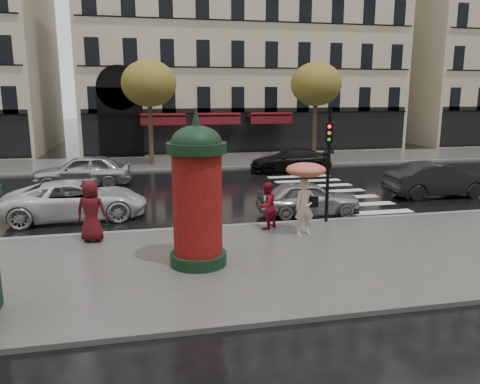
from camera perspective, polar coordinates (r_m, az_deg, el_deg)
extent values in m
plane|color=black|center=(13.39, 0.29, -8.10)|extent=(160.00, 160.00, 0.00)
cube|color=#474744|center=(12.91, 0.77, -8.59)|extent=(90.00, 7.00, 0.12)
cube|color=#474744|center=(31.72, -7.10, 3.63)|extent=(90.00, 6.00, 0.12)
cube|color=slate|center=(16.16, -2.00, -4.30)|extent=(90.00, 0.25, 0.14)
cube|color=slate|center=(28.77, -6.57, 2.82)|extent=(90.00, 0.25, 0.14)
cube|color=silver|center=(23.99, 9.41, 0.76)|extent=(3.60, 11.75, 0.01)
cube|color=#B7A88C|center=(43.51, -0.50, 19.07)|extent=(26.00, 14.00, 20.00)
cylinder|color=#38281C|center=(30.36, -10.86, 7.96)|extent=(0.28, 0.28, 5.20)
ellipsoid|color=#616821|center=(30.30, -11.05, 12.87)|extent=(3.40, 3.40, 2.89)
cylinder|color=#38281C|center=(32.53, 9.11, 8.28)|extent=(0.28, 0.28, 5.20)
ellipsoid|color=#616821|center=(32.47, 9.26, 12.86)|extent=(3.40, 3.40, 2.89)
imported|color=beige|center=(15.05, 7.91, -1.86)|extent=(0.70, 0.50, 1.82)
cylinder|color=black|center=(14.92, 7.98, 0.40)|extent=(0.02, 0.02, 1.15)
ellipsoid|color=red|center=(14.82, 8.04, 2.70)|extent=(1.26, 1.26, 0.44)
cone|color=black|center=(14.78, 8.07, 3.67)|extent=(0.04, 0.04, 0.10)
cube|color=black|center=(15.04, 8.98, -1.19)|extent=(0.27, 0.12, 0.34)
imported|color=maroon|center=(15.67, 3.27, -1.66)|extent=(0.97, 0.94, 1.58)
imported|color=#490E12|center=(14.97, -17.67, -2.24)|extent=(1.05, 0.82, 1.89)
cylinder|color=black|center=(12.66, -5.08, -8.01)|extent=(1.50, 1.50, 0.32)
cylinder|color=maroon|center=(12.23, -5.21, -1.37)|extent=(1.29, 1.29, 2.68)
cylinder|color=black|center=(11.98, -5.34, 5.38)|extent=(1.54, 1.54, 0.27)
ellipsoid|color=black|center=(11.97, -5.35, 5.89)|extent=(1.33, 1.33, 0.93)
cone|color=black|center=(11.91, -5.41, 9.23)|extent=(0.21, 0.21, 0.48)
cylinder|color=black|center=(16.56, 10.70, 3.07)|extent=(0.12, 0.12, 3.95)
cube|color=black|center=(16.21, 10.83, 7.09)|extent=(0.30, 0.26, 0.69)
imported|color=#9FA0A4|center=(18.05, 8.34, -0.74)|extent=(4.00, 1.80, 1.33)
imported|color=black|center=(22.90, 22.97, 1.39)|extent=(4.73, 1.76, 1.54)
imported|color=silver|center=(18.37, -19.31, -0.93)|extent=(5.27, 2.70, 1.43)
imported|color=black|center=(27.95, 6.18, 3.86)|extent=(4.95, 2.38, 1.39)
imported|color=#A6A5AA|center=(24.60, -18.64, 2.47)|extent=(4.78, 1.98, 1.62)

